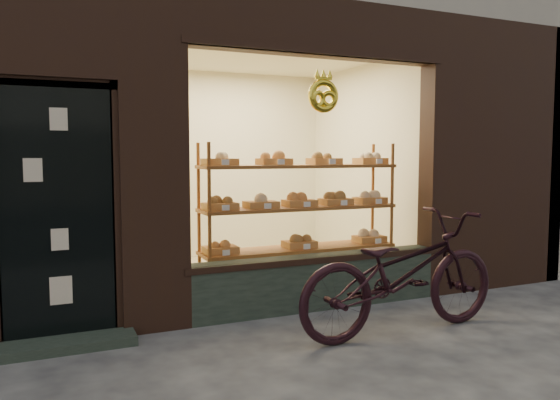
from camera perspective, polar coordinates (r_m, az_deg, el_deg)
name	(u,v)px	position (r m, az deg, el deg)	size (l,w,h in m)	color
display_shelf	(299,219)	(5.94, 2.04, -2.02)	(2.20, 0.45, 1.70)	brown
bicycle	(401,273)	(4.95, 12.57, -7.44)	(0.72, 2.06, 1.08)	black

